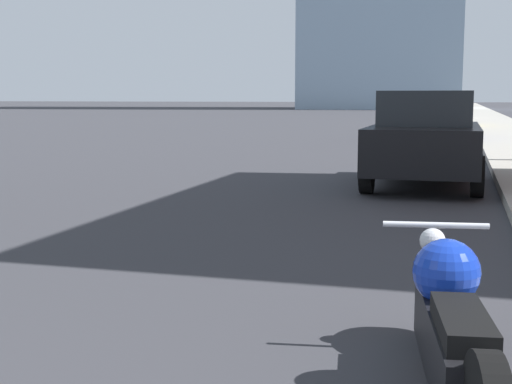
{
  "coord_description": "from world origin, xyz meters",
  "views": [
    {
      "loc": [
        3.64,
        -0.12,
        1.55
      ],
      "look_at": [
        1.96,
        5.78,
        0.72
      ],
      "focal_mm": 50.0,
      "sensor_mm": 36.0,
      "label": 1
    }
  ],
  "objects_px": {
    "parked_car_blue": "(440,118)",
    "parked_car_black": "(425,138)",
    "parked_car_yellow": "(450,111)",
    "parked_car_silver": "(452,107)",
    "motorcycle": "(451,330)"
  },
  "relations": [
    {
      "from": "parked_car_yellow",
      "to": "parked_car_black",
      "type": "bearing_deg",
      "value": -86.76
    },
    {
      "from": "parked_car_blue",
      "to": "parked_car_silver",
      "type": "distance_m",
      "value": 23.19
    },
    {
      "from": "parked_car_black",
      "to": "parked_car_yellow",
      "type": "height_order",
      "value": "parked_car_yellow"
    },
    {
      "from": "parked_car_blue",
      "to": "parked_car_yellow",
      "type": "height_order",
      "value": "parked_car_yellow"
    },
    {
      "from": "parked_car_black",
      "to": "parked_car_blue",
      "type": "relative_size",
      "value": 0.9
    },
    {
      "from": "parked_car_blue",
      "to": "parked_car_yellow",
      "type": "distance_m",
      "value": 10.52
    },
    {
      "from": "parked_car_blue",
      "to": "parked_car_silver",
      "type": "xyz_separation_m",
      "value": [
        0.15,
        23.19,
        0.03
      ]
    },
    {
      "from": "parked_car_black",
      "to": "parked_car_yellow",
      "type": "bearing_deg",
      "value": 89.46
    },
    {
      "from": "parked_car_black",
      "to": "parked_car_blue",
      "type": "xyz_separation_m",
      "value": [
        -0.09,
        12.98,
        -0.01
      ]
    },
    {
      "from": "parked_car_blue",
      "to": "parked_car_black",
      "type": "bearing_deg",
      "value": -93.27
    },
    {
      "from": "parked_car_black",
      "to": "parked_car_silver",
      "type": "distance_m",
      "value": 36.17
    },
    {
      "from": "motorcycle",
      "to": "parked_car_black",
      "type": "relative_size",
      "value": 0.63
    },
    {
      "from": "parked_car_silver",
      "to": "parked_car_black",
      "type": "bearing_deg",
      "value": -94.11
    },
    {
      "from": "parked_car_black",
      "to": "parked_car_blue",
      "type": "height_order",
      "value": "parked_car_black"
    },
    {
      "from": "motorcycle",
      "to": "parked_car_black",
      "type": "bearing_deg",
      "value": 85.46
    }
  ]
}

